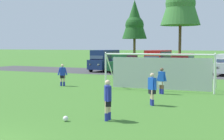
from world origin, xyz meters
name	(u,v)px	position (x,y,z in m)	size (l,w,h in m)	color
ground_plane	(135,88)	(0.00, 15.00, 0.00)	(400.00, 400.00, 0.00)	#3D7028
parking_lot_strip	(176,74)	(0.00, 27.96, 0.00)	(52.00, 8.40, 0.01)	#3D3D3F
soccer_ball	(66,119)	(1.02, 4.34, 0.11)	(0.22, 0.22, 0.22)	white
soccer_goal	(159,71)	(1.82, 14.94, 1.29)	(7.50, 2.29, 2.57)	white
player_striker_near	(63,75)	(-5.36, 13.96, 0.82)	(0.62, 0.54, 1.64)	beige
player_midfield_center	(152,89)	(3.11, 9.11, 0.82)	(0.63, 0.52, 1.64)	beige
player_defender_far	(108,100)	(2.47, 5.19, 0.82)	(0.41, 0.70, 1.64)	beige
player_winger_left	(162,81)	(2.50, 13.08, 0.82)	(0.72, 0.31, 1.64)	brown
parked_car_slot_far_left	(105,60)	(-8.62, 28.07, 1.34)	(2.36, 4.88, 2.52)	navy
parked_car_slot_left	(124,63)	(-5.69, 27.08, 1.11)	(2.41, 4.73, 2.16)	#194C2D
parked_car_slot_center_left	(158,61)	(-2.33, 28.85, 1.34)	(2.44, 4.92, 2.52)	red
parked_car_slot_center	(183,63)	(0.46, 28.96, 1.11)	(2.28, 4.67, 2.16)	maroon
tree_left_edge	(135,21)	(-8.82, 38.76, 6.72)	(3.67, 3.67, 9.78)	brown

